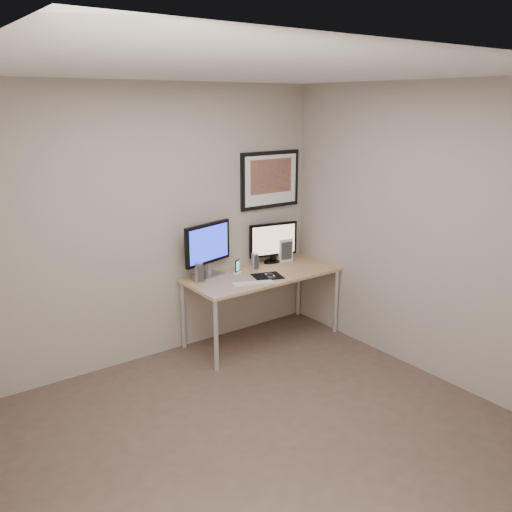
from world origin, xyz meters
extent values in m
plane|color=#4A392E|center=(0.00, 0.00, 0.00)|extent=(3.60, 3.60, 0.00)
plane|color=white|center=(0.00, 0.00, 2.60)|extent=(3.60, 3.60, 0.00)
plane|color=gray|center=(0.00, 1.70, 1.30)|extent=(3.60, 0.00, 3.60)
plane|color=gray|center=(1.80, 0.00, 1.30)|extent=(0.00, 3.40, 3.40)
cube|color=#A06D4D|center=(1.00, 1.35, 0.71)|extent=(1.60, 0.70, 0.03)
cylinder|color=silver|center=(0.24, 1.04, 0.35)|extent=(0.04, 0.04, 0.70)
cylinder|color=silver|center=(0.24, 1.66, 0.35)|extent=(0.04, 0.04, 0.70)
cylinder|color=silver|center=(1.76, 1.04, 0.35)|extent=(0.04, 0.04, 0.70)
cylinder|color=silver|center=(1.76, 1.66, 0.35)|extent=(0.04, 0.04, 0.70)
cube|color=black|center=(1.35, 1.68, 1.62)|extent=(0.75, 0.03, 0.60)
cube|color=white|center=(1.35, 1.67, 1.62)|extent=(0.67, 0.00, 0.52)
cube|color=orange|center=(1.35, 1.66, 1.66)|extent=(0.54, 0.00, 0.36)
cube|color=#B1B1B6|center=(0.51, 1.59, 0.74)|extent=(0.32, 0.26, 0.02)
cube|color=#B1B1B6|center=(0.51, 1.59, 0.81)|extent=(0.06, 0.05, 0.12)
cube|color=black|center=(0.51, 1.59, 1.07)|extent=(0.58, 0.19, 0.40)
cube|color=#151FBC|center=(0.51, 1.57, 1.07)|extent=(0.51, 0.14, 0.34)
cube|color=black|center=(1.33, 1.60, 0.74)|extent=(0.26, 0.17, 0.02)
cube|color=black|center=(1.33, 1.60, 0.78)|extent=(0.06, 0.05, 0.05)
cube|color=black|center=(1.33, 1.60, 0.98)|extent=(0.55, 0.14, 0.36)
cube|color=tan|center=(1.33, 1.58, 0.98)|extent=(0.49, 0.10, 0.31)
cylinder|color=#B1B1B6|center=(0.33, 1.48, 0.83)|extent=(0.09, 0.09, 0.20)
cylinder|color=#B1B1B6|center=(1.01, 1.50, 0.82)|extent=(0.08, 0.08, 0.18)
cube|color=black|center=(0.79, 1.50, 0.80)|extent=(0.09, 0.09, 0.14)
cube|color=silver|center=(0.73, 1.14, 0.74)|extent=(0.41, 0.25, 0.01)
cube|color=black|center=(0.98, 1.23, 0.73)|extent=(0.34, 0.32, 0.00)
ellipsoid|color=black|center=(0.98, 1.20, 0.75)|extent=(0.09, 0.12, 0.04)
cube|color=white|center=(1.47, 1.59, 0.85)|extent=(0.18, 0.14, 0.25)
camera|label=1|loc=(-2.16, -2.87, 2.41)|focal=38.00mm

